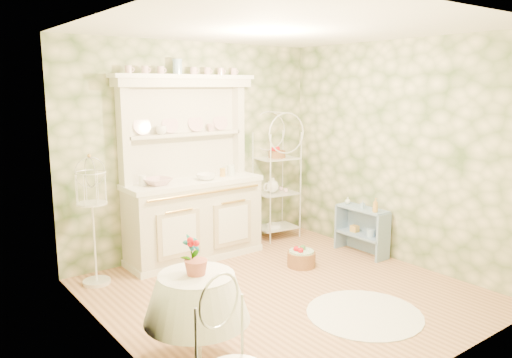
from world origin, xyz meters
TOP-DOWN VIEW (x-y plane):
  - floor at (0.00, 0.00)m, footprint 3.60×3.60m
  - ceiling at (0.00, 0.00)m, footprint 3.60×3.60m
  - wall_left at (-1.80, 0.00)m, footprint 3.60×3.60m
  - wall_right at (1.80, 0.00)m, footprint 3.60×3.60m
  - wall_back at (0.00, 1.80)m, footprint 3.60×3.60m
  - wall_front at (0.00, -1.80)m, footprint 3.60×3.60m
  - kitchen_dresser at (-0.20, 1.52)m, footprint 1.87×0.61m
  - bakers_rack at (1.19, 1.59)m, footprint 0.64×0.49m
  - side_shelf at (1.61, 0.36)m, footprint 0.33×0.72m
  - round_table at (-1.40, -0.58)m, footprint 0.84×0.84m
  - birdcage_stand at (-1.50, 1.45)m, footprint 0.36×0.36m
  - floor_basket at (0.67, 0.48)m, footprint 0.40×0.40m
  - lace_rug at (0.28, -0.85)m, footprint 1.22×1.22m
  - bowl_floral at (-0.70, 1.50)m, footprint 0.37×0.37m
  - bowl_white at (-0.07, 1.42)m, footprint 0.27×0.27m
  - cup_left at (-0.54, 1.67)m, footprint 0.16×0.16m
  - cup_right at (0.16, 1.67)m, footprint 0.13×0.13m
  - potted_geranium at (-1.41, -0.54)m, footprint 0.19×0.15m
  - bottle_amber at (1.55, 0.11)m, footprint 0.08×0.08m
  - bottle_blue at (1.59, 0.34)m, footprint 0.05×0.05m
  - bottle_glass at (1.61, 0.62)m, footprint 0.09×0.09m

SIDE VIEW (x-z plane):
  - floor at x=0.00m, z-range 0.00..0.00m
  - lace_rug at x=0.28m, z-range 0.00..0.01m
  - floor_basket at x=0.67m, z-range 0.00..0.25m
  - side_shelf at x=1.61m, z-range 0.00..0.59m
  - round_table at x=-1.40m, z-range 0.00..0.73m
  - bottle_glass at x=1.61m, z-range 0.60..0.69m
  - bottle_blue at x=1.59m, z-range 0.60..0.70m
  - bottle_amber at x=1.55m, z-range 0.59..0.77m
  - birdcage_stand at x=-1.50m, z-range 0.00..1.44m
  - potted_geranium at x=-1.41m, z-range 0.70..1.00m
  - bakers_rack at x=1.19m, z-range 0.00..1.89m
  - bowl_floral at x=-0.70m, z-range 0.98..1.06m
  - bowl_white at x=-0.07m, z-range 0.98..1.06m
  - kitchen_dresser at x=-0.20m, z-range 0.00..2.29m
  - wall_left at x=-1.80m, z-range 1.35..1.35m
  - wall_right at x=1.80m, z-range 1.35..1.35m
  - wall_back at x=0.00m, z-range 1.35..1.35m
  - wall_front at x=0.00m, z-range 1.35..1.35m
  - cup_left at x=-0.54m, z-range 1.56..1.66m
  - cup_right at x=0.16m, z-range 1.56..1.66m
  - ceiling at x=0.00m, z-range 2.70..2.70m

